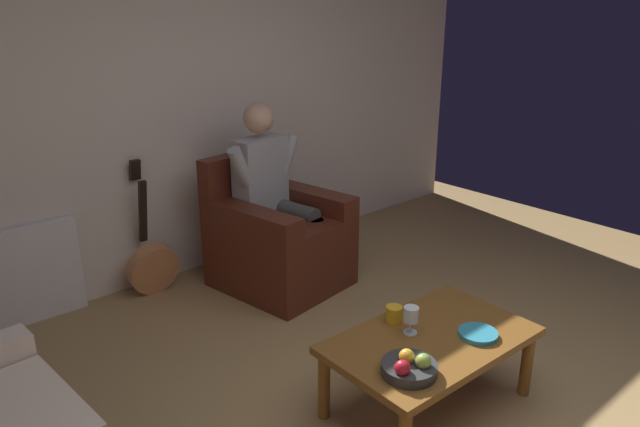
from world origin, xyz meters
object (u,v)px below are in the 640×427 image
armchair (277,240)px  decorative_dish (478,334)px  person_seated (272,190)px  candle_jar (394,314)px  coffee_table (430,346)px  fruit_bowl (409,367)px  wine_glass_near (411,316)px  guitar (152,264)px

armchair → decorative_dish: 1.77m
person_seated → candle_jar: 1.49m
armchair → candle_jar: armchair is taller
coffee_table → decorative_dish: bearing=140.6°
fruit_bowl → candle_jar: (-0.29, -0.35, 0.01)m
decorative_dish → coffee_table: bearing=-39.4°
wine_glass_near → person_seated: bearing=-101.9°
wine_glass_near → fruit_bowl: size_ratio=0.57×
coffee_table → decorative_dish: size_ratio=5.41×
coffee_table → guitar: (0.46, -2.07, -0.13)m
armchair → wine_glass_near: armchair is taller
coffee_table → decorative_dish: decorative_dish is taller
guitar → candle_jar: 1.91m
person_seated → armchair: bearing=90.0°
fruit_bowl → coffee_table: bearing=-157.2°
fruit_bowl → armchair: bearing=-109.0°
guitar → decorative_dish: bearing=106.1°
coffee_table → candle_jar: size_ratio=12.38×
wine_glass_near → armchair: bearing=-102.4°
wine_glass_near → decorative_dish: size_ratio=0.74×
guitar → decorative_dish: (-0.64, 2.21, 0.19)m
coffee_table → wine_glass_near: bearing=-61.6°
person_seated → decorative_dish: 1.82m
armchair → decorative_dish: size_ratio=4.85×
coffee_table → candle_jar: bearing=-83.6°
armchair → person_seated: size_ratio=0.72×
wine_glass_near → fruit_bowl: (0.27, 0.22, -0.06)m
coffee_table → decorative_dish: (-0.18, 0.15, 0.06)m
fruit_bowl → candle_jar: fruit_bowl is taller
decorative_dish → candle_jar: 0.42m
armchair → fruit_bowl: bearing=62.4°
decorative_dish → fruit_bowl: bearing=-1.5°
armchair → coffee_table: size_ratio=0.90×
armchair → person_seated: person_seated is taller
coffee_table → fruit_bowl: (0.32, 0.13, 0.09)m
person_seated → candle_jar: (0.31, 1.43, -0.27)m
armchair → guitar: (0.75, -0.45, -0.12)m
candle_jar → coffee_table: bearing=96.4°
fruit_bowl → candle_jar: size_ratio=2.96×
fruit_bowl → guitar: bearing=-86.2°
coffee_table → person_seated: bearing=-99.6°
armchair → decorative_dish: armchair is taller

